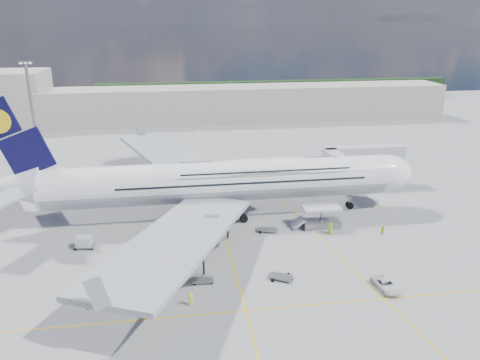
{
  "coord_description": "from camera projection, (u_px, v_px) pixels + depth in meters",
  "views": [
    {
      "loc": [
        -8.03,
        -69.14,
        34.48
      ],
      "look_at": [
        3.46,
        8.0,
        7.54
      ],
      "focal_mm": 35.0,
      "sensor_mm": 36.0,
      "label": 1
    }
  ],
  "objects": [
    {
      "name": "ground",
      "position": [
        226.0,
        240.0,
        77.01
      ],
      "size": [
        300.0,
        300.0,
        0.0
      ],
      "primitive_type": "plane",
      "color": "gray",
      "rests_on": "ground"
    },
    {
      "name": "taxi_line_main",
      "position": [
        226.0,
        240.0,
        77.01
      ],
      "size": [
        0.25,
        220.0,
        0.01
      ],
      "primitive_type": "cube",
      "color": "#E0B40B",
      "rests_on": "ground"
    },
    {
      "name": "taxi_line_cross",
      "position": [
        246.0,
        311.0,
        58.31
      ],
      "size": [
        120.0,
        0.25,
        0.01
      ],
      "primitive_type": "cube",
      "color": "#E0B40B",
      "rests_on": "ground"
    },
    {
      "name": "taxi_line_diag",
      "position": [
        294.0,
        212.0,
        88.31
      ],
      "size": [
        14.16,
        99.06,
        0.01
      ],
      "primitive_type": "cube",
      "rotation": [
        0.0,
        0.0,
        0.14
      ],
      "color": "#E0B40B",
      "rests_on": "ground"
    },
    {
      "name": "airliner",
      "position": [
        221.0,
        181.0,
        84.16
      ],
      "size": [
        77.26,
        79.15,
        23.71
      ],
      "color": "white",
      "rests_on": "ground"
    },
    {
      "name": "jet_bridge",
      "position": [
        354.0,
        157.0,
        98.5
      ],
      "size": [
        18.8,
        12.1,
        8.5
      ],
      "color": "#B7B7BC",
      "rests_on": "ground"
    },
    {
      "name": "cargo_loader",
      "position": [
        320.0,
        220.0,
        81.65
      ],
      "size": [
        8.53,
        3.2,
        3.67
      ],
      "color": "silver",
      "rests_on": "ground"
    },
    {
      "name": "light_mast",
      "position": [
        33.0,
        115.0,
        109.2
      ],
      "size": [
        3.0,
        0.7,
        25.5
      ],
      "color": "gray",
      "rests_on": "ground"
    },
    {
      "name": "terminal",
      "position": [
        194.0,
        105.0,
        163.87
      ],
      "size": [
        180.0,
        16.0,
        12.0
      ],
      "primitive_type": "cube",
      "color": "#B2AD9E",
      "rests_on": "ground"
    },
    {
      "name": "tree_line",
      "position": [
        277.0,
        90.0,
        212.16
      ],
      "size": [
        160.0,
        6.0,
        8.0
      ],
      "primitive_type": "cube",
      "color": "#193814",
      "rests_on": "ground"
    },
    {
      "name": "dolly_row_a",
      "position": [
        154.0,
        238.0,
        77.05
      ],
      "size": [
        3.46,
        2.59,
        0.45
      ],
      "rotation": [
        0.0,
        0.0,
        -0.34
      ],
      "color": "gray",
      "rests_on": "ground"
    },
    {
      "name": "dolly_row_b",
      "position": [
        98.0,
        280.0,
        63.25
      ],
      "size": [
        3.48,
        2.65,
        1.96
      ],
      "rotation": [
        0.0,
        0.0,
        0.37
      ],
      "color": "gray",
      "rests_on": "ground"
    },
    {
      "name": "dolly_row_c",
      "position": [
        203.0,
        280.0,
        64.51
      ],
      "size": [
        3.05,
        1.81,
        0.43
      ],
      "rotation": [
        0.0,
        0.0,
        -0.09
      ],
      "color": "gray",
      "rests_on": "ground"
    },
    {
      "name": "dolly_back",
      "position": [
        84.0,
        242.0,
        73.94
      ],
      "size": [
        3.31,
        2.0,
        2.0
      ],
      "rotation": [
        0.0,
        0.0,
        -0.1
      ],
      "color": "gray",
      "rests_on": "ground"
    },
    {
      "name": "dolly_nose_far",
      "position": [
        281.0,
        277.0,
        65.34
      ],
      "size": [
        3.7,
        3.13,
        0.48
      ],
      "rotation": [
        0.0,
        0.0,
        -0.52
      ],
      "color": "gray",
      "rests_on": "ground"
    },
    {
      "name": "dolly_nose_near",
      "position": [
        267.0,
        229.0,
        79.98
      ],
      "size": [
        3.66,
        2.65,
        0.48
      ],
      "rotation": [
        0.0,
        0.0,
        -0.3
      ],
      "color": "gray",
      "rests_on": "ground"
    },
    {
      "name": "baggage_tug",
      "position": [
        202.0,
        233.0,
        77.67
      ],
      "size": [
        2.96,
        1.42,
        1.84
      ],
      "rotation": [
        0.0,
        0.0,
        -0.01
      ],
      "color": "white",
      "rests_on": "ground"
    },
    {
      "name": "catering_truck_inner",
      "position": [
        177.0,
        172.0,
        105.82
      ],
      "size": [
        6.0,
        2.38,
        3.59
      ],
      "rotation": [
        0.0,
        0.0,
        -0.01
      ],
      "color": "gray",
      "rests_on": "ground"
    },
    {
      "name": "catering_truck_outer",
      "position": [
        171.0,
        155.0,
        117.63
      ],
      "size": [
        7.98,
        4.8,
        4.44
      ],
      "rotation": [
        0.0,
        0.0,
        -0.32
      ],
      "color": "gray",
      "rests_on": "ground"
    },
    {
      "name": "service_van",
      "position": [
        386.0,
        285.0,
        62.77
      ],
      "size": [
        2.75,
        5.0,
        1.33
      ],
      "primitive_type": "imported",
      "rotation": [
        0.0,
        0.0,
        0.12
      ],
      "color": "silver",
      "rests_on": "ground"
    },
    {
      "name": "crew_nose",
      "position": [
        351.0,
        198.0,
        92.76
      ],
      "size": [
        0.73,
        0.65,
        1.67
      ],
      "primitive_type": "imported",
      "rotation": [
        0.0,
        0.0,
        0.53
      ],
      "color": "#9BF419",
      "rests_on": "ground"
    },
    {
      "name": "crew_loader",
      "position": [
        383.0,
        231.0,
        78.21
      ],
      "size": [
        1.05,
        1.11,
        1.81
      ],
      "primitive_type": "imported",
      "rotation": [
        0.0,
        0.0,
        -1.0
      ],
      "color": "#CBDC17",
      "rests_on": "ground"
    },
    {
      "name": "crew_wing",
      "position": [
        146.0,
        255.0,
        70.09
      ],
      "size": [
        0.86,
        1.15,
        1.82
      ],
      "primitive_type": "imported",
      "rotation": [
        0.0,
        0.0,
        1.12
      ],
      "color": "#9DEC18",
      "rests_on": "ground"
    },
    {
      "name": "crew_van",
      "position": [
        330.0,
        228.0,
        78.96
      ],
      "size": [
        1.12,
        1.06,
        1.93
      ],
      "primitive_type": "imported",
      "rotation": [
        0.0,
        0.0,
        2.49
      ],
      "color": "#B3EB18",
      "rests_on": "ground"
    },
    {
      "name": "crew_tug",
      "position": [
        191.0,
        299.0,
        59.09
      ],
      "size": [
        1.22,
        0.8,
        1.78
      ],
      "primitive_type": "imported",
      "rotation": [
        0.0,
        0.0,
        0.13
      ],
      "color": "#E8FF1A",
      "rests_on": "ground"
    },
    {
      "name": "cone_nose",
      "position": [
        373.0,
        207.0,
        89.96
      ],
      "size": [
        0.42,
        0.42,
        0.54
      ],
      "color": "#FA600D",
      "rests_on": "ground"
    },
    {
      "name": "cone_wing_left_inner",
      "position": [
        161.0,
        187.0,
        100.56
      ],
      "size": [
        0.45,
        0.45,
        0.57
      ],
      "color": "#FA600D",
      "rests_on": "ground"
    },
    {
      "name": "cone_wing_left_outer",
      "position": [
        179.0,
        178.0,
        105.9
      ],
      "size": [
        0.43,
        0.43,
        0.55
      ],
      "color": "#FA600D",
      "rests_on": "ground"
    },
    {
      "name": "cone_wing_right_inner",
      "position": [
        149.0,
        264.0,
        69.05
      ],
      "size": [
        0.39,
        0.39,
        0.49
      ],
      "color": "#FA600D",
      "rests_on": "ground"
    },
    {
      "name": "cone_wing_right_outer",
      "position": [
        87.0,
        307.0,
        58.64
      ],
      "size": [
        0.4,
        0.4,
        0.51
      ],
      "color": "#FA600D",
      "rests_on": "ground"
    }
  ]
}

